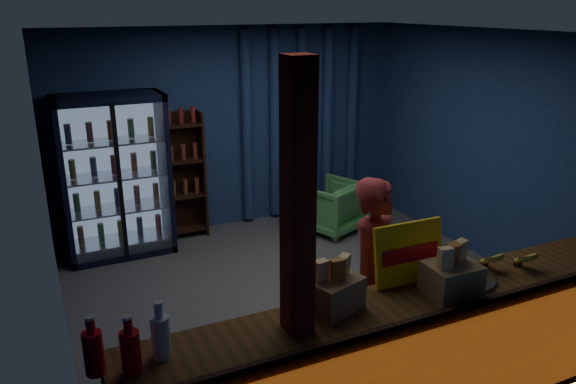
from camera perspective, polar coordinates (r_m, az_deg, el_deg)
name	(u,v)px	position (r m, az deg, el deg)	size (l,w,h in m)	color
ground	(307,293)	(5.91, 1.93, -10.22)	(4.60, 4.60, 0.00)	#515154
room_walls	(309,146)	(5.33, 2.11, 4.71)	(4.60, 4.60, 4.60)	navy
counter	(429,352)	(4.31, 14.09, -15.48)	(4.40, 0.57, 0.99)	brown
support_post	(297,277)	(3.38, 0.96, -8.65)	(0.16, 0.16, 2.60)	maroon
beverage_cooler	(114,177)	(6.84, -17.22, 1.50)	(1.20, 0.62, 1.90)	black
bottle_shelf	(183,176)	(7.17, -10.58, 1.63)	(0.50, 0.28, 1.60)	#321C10
curtain_folds	(302,123)	(7.70, 1.40, 7.00)	(1.74, 0.14, 2.50)	navy
framed_picture	(293,91)	(7.51, 0.54, 10.21)	(0.36, 0.04, 0.28)	yellow
shopkeeper	(376,278)	(4.49, 8.91, -8.60)	(0.59, 0.39, 1.62)	maroon
green_chair	(331,206)	(7.36, 4.41, -1.46)	(0.71, 0.73, 0.66)	#5CB95D
side_table	(309,213)	(7.39, 2.10, -2.14)	(0.58, 0.48, 0.55)	#321C10
yellow_sign	(409,253)	(4.09, 12.18, -6.07)	(0.56, 0.12, 0.44)	yellow
soda_bottles	(129,345)	(3.27, -15.88, -14.72)	(0.47, 0.19, 0.35)	red
snack_box_left	(451,277)	(4.02, 16.28, -8.28)	(0.36, 0.30, 0.37)	tan
snack_box_centre	(333,291)	(3.72, 4.64, -9.96)	(0.40, 0.36, 0.36)	tan
pastry_tray	(462,276)	(4.30, 17.24, -8.14)	(0.48, 0.48, 0.08)	silver
banana_bunches	(505,259)	(4.56, 21.21, -6.34)	(0.45, 0.28, 0.15)	gold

